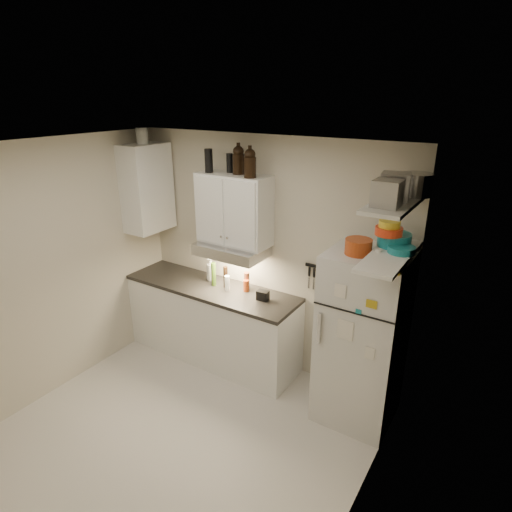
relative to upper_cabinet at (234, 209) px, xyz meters
The scene contains 36 objects.
floor 2.29m from the upper_cabinet, 77.33° to the right, with size 3.20×3.00×0.02m, color silver.
ceiling 1.58m from the upper_cabinet, 77.33° to the right, with size 3.20×3.00×0.02m, color silver.
back_wall 0.63m from the upper_cabinet, 30.26° to the left, with size 3.20×0.02×2.60m, color beige.
left_wall 1.94m from the upper_cabinet, 134.46° to the right, with size 0.02×3.00×2.60m, color beige.
right_wall 2.39m from the upper_cabinet, 34.95° to the right, with size 0.02×3.00×2.60m, color beige.
base_cabinet 1.41m from the upper_cabinet, 151.63° to the right, with size 2.10×0.60×0.88m, color white.
countertop 0.97m from the upper_cabinet, 151.63° to the right, with size 2.10×0.62×0.04m, color black.
upper_cabinet is the anchor object (origin of this frame).
side_cabinet 1.15m from the upper_cabinet, behind, with size 0.33×0.55×1.00m, color white.
range_hood 0.44m from the upper_cabinet, 90.00° to the right, with size 0.76×0.46×0.12m, color silver.
fridge 1.84m from the upper_cabinet, ahead, with size 0.70×0.68×1.70m, color silver.
shelf_hi 1.82m from the upper_cabinet, 10.05° to the right, with size 0.30×0.95×0.03m, color white.
shelf_lo 1.78m from the upper_cabinet, 10.05° to the right, with size 0.30×0.95×0.03m, color white.
knife_strip 1.13m from the upper_cabinet, ahead, with size 0.42×0.02×0.03m, color black.
dutch_oven 1.49m from the upper_cabinet, 10.12° to the right, with size 0.23×0.23×0.13m, color #AD3E14.
book_stack 1.86m from the upper_cabinet, 13.52° to the right, with size 0.18×0.22×0.07m, color #B89817.
spice_jar 1.68m from the upper_cabinet, 10.45° to the right, with size 0.06×0.06×0.09m, color silver.
stock_pot 1.89m from the upper_cabinet, ahead, with size 0.25×0.25×0.18m, color silver.
tin_a 1.83m from the upper_cabinet, 10.94° to the right, with size 0.21×0.19×0.21m, color #AAAAAD.
tin_b 1.89m from the upper_cabinet, 17.81° to the right, with size 0.19×0.19×0.19m, color #AAAAAD.
bowl_teal 1.72m from the upper_cabinet, ahead, with size 0.28×0.28×0.11m, color teal.
bowl_orange 1.69m from the upper_cabinet, ahead, with size 0.22×0.22×0.07m, color red.
bowl_yellow 1.70m from the upper_cabinet, ahead, with size 0.17×0.17×0.06m, color yellow.
plates 1.83m from the upper_cabinet, ahead, with size 0.22×0.22×0.05m, color teal.
growler_a 0.52m from the upper_cabinet, 23.73° to the left, with size 0.12×0.12×0.29m, color black, non-canonical shape.
growler_b 0.58m from the upper_cabinet, 16.93° to the right, with size 0.12×0.12×0.29m, color black, non-canonical shape.
thermos_a 0.48m from the upper_cabinet, 148.04° to the left, with size 0.07×0.07×0.20m, color black.
thermos_b 0.57m from the upper_cabinet, 166.51° to the right, with size 0.08×0.08×0.24m, color black.
side_jar 1.34m from the upper_cabinet, behind, with size 0.13×0.13×0.17m, color silver.
soap_bottle 0.82m from the upper_cabinet, behind, with size 0.12×0.12×0.32m, color white.
pepper_mill 0.82m from the upper_cabinet, ahead, with size 0.06×0.06×0.20m, color brown.
oil_bottle 0.81m from the upper_cabinet, 157.11° to the right, with size 0.05×0.05×0.28m, color #375715.
vinegar_bottle 0.79m from the upper_cabinet, 148.10° to the right, with size 0.05×0.05×0.25m, color black.
clear_bottle 0.83m from the upper_cabinet, 101.90° to the right, with size 0.06×0.06×0.17m, color silver.
red_jar 0.85m from the upper_cabinet, ahead, with size 0.07×0.07×0.13m, color #AD3E14.
caddy 0.96m from the upper_cabinet, 14.19° to the right, with size 0.12×0.09×0.10m, color black.
Camera 1 is at (2.25, -2.26, 2.98)m, focal length 30.00 mm.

